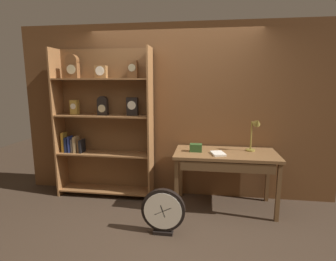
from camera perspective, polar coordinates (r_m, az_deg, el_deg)
The scene contains 8 objects.
ground_plane at distance 3.31m, azimuth -1.57°, elevation -21.48°, with size 10.00×10.00×0.00m, color #3D2D21.
back_wood_panel at distance 4.05m, azimuth 1.30°, elevation 4.01°, with size 4.80×0.05×2.60m, color brown.
bookshelf at distance 4.15m, azimuth -13.92°, elevation 1.73°, with size 1.46×0.34×2.24m.
workbench at distance 3.72m, azimuth 12.25°, elevation -6.01°, with size 1.38×0.69×0.80m.
desk_lamp at distance 3.80m, azimuth 18.16°, elevation 0.12°, with size 0.19×0.19×0.48m.
toolbox_small at distance 3.69m, azimuth 5.99°, elevation -3.70°, with size 0.17×0.11×0.11m, color #2D5123.
open_repair_manual at distance 3.59m, azimuth 10.67°, elevation -4.86°, with size 0.16×0.22×0.03m, color silver.
round_clock_large at distance 3.20m, azimuth -1.05°, elevation -16.94°, with size 0.51×0.11×0.55m.
Camera 1 is at (0.49, -2.77, 1.75)m, focal length 28.41 mm.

